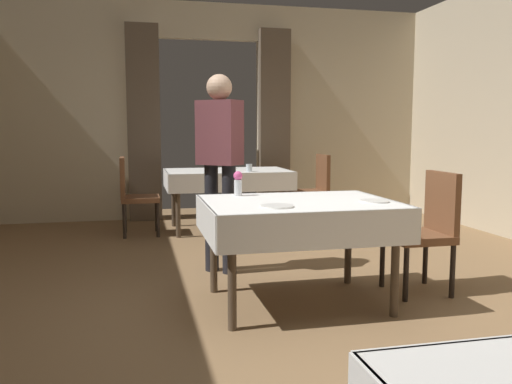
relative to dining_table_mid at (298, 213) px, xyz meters
name	(u,v)px	position (x,y,z in m)	size (l,w,h in m)	color
ground	(295,314)	(-0.08, -0.21, -0.66)	(10.08, 10.08, 0.00)	olive
wall_back	(210,110)	(-0.08, 3.97, 0.86)	(6.40, 0.27, 3.00)	beige
dining_table_mid	(298,213)	(0.00, 0.00, 0.00)	(1.34, 1.03, 0.75)	#4C3D2D
dining_table_far	(227,177)	(-0.01, 2.93, 0.01)	(1.53, 0.98, 0.75)	#4C3D2D
chair_mid_right	(427,226)	(1.06, 0.06, -0.15)	(0.44, 0.44, 0.93)	black
chair_far_left	(133,192)	(-1.16, 2.82, -0.15)	(0.44, 0.44, 0.93)	black
chair_far_right	(314,186)	(1.14, 2.95, -0.15)	(0.44, 0.44, 0.93)	black
flower_vase_mid	(238,183)	(-0.36, 0.38, 0.19)	(0.07, 0.07, 0.19)	silver
plate_mid_b	(375,201)	(0.50, -0.17, 0.09)	(0.20, 0.20, 0.01)	white
plate_mid_c	(277,206)	(-0.23, -0.26, 0.09)	(0.22, 0.22, 0.01)	white
glass_far_a	(228,164)	(0.04, 3.18, 0.14)	(0.07, 0.07, 0.11)	silver
glass_far_b	(249,168)	(0.20, 2.62, 0.13)	(0.08, 0.08, 0.09)	silver
person_waiter_by_doorway	(220,156)	(-0.41, 0.97, 0.36)	(0.42, 0.40, 1.72)	black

